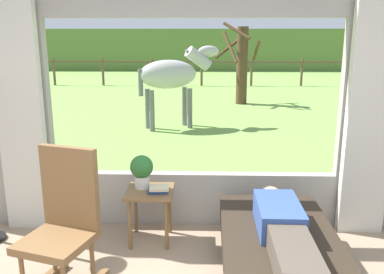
# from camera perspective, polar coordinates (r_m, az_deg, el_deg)

# --- Properties ---
(back_wall_with_window) EXTENTS (5.20, 0.12, 2.55)m
(back_wall_with_window) POSITION_cam_1_polar(r_m,az_deg,el_deg) (4.05, 0.19, 4.30)
(back_wall_with_window) COLOR #9E998E
(back_wall_with_window) RESTS_ON ground_plane
(curtain_panel_left) EXTENTS (0.44, 0.10, 2.40)m
(curtain_panel_left) POSITION_cam_1_polar(r_m,az_deg,el_deg) (4.31, -22.98, 3.11)
(curtain_panel_left) COLOR beige
(curtain_panel_left) RESTS_ON ground_plane
(curtain_panel_right) EXTENTS (0.44, 0.10, 2.40)m
(curtain_panel_right) POSITION_cam_1_polar(r_m,az_deg,el_deg) (4.23, 23.73, 2.85)
(curtain_panel_right) COLOR beige
(curtain_panel_right) RESTS_ON ground_plane
(outdoor_pasture_lawn) EXTENTS (36.00, 21.68, 0.02)m
(outdoor_pasture_lawn) POSITION_cam_1_polar(r_m,az_deg,el_deg) (15.01, 1.30, 6.52)
(outdoor_pasture_lawn) COLOR #759E47
(outdoor_pasture_lawn) RESTS_ON ground_plane
(distant_hill_ridge) EXTENTS (36.00, 2.00, 2.40)m
(distant_hill_ridge) POSITION_cam_1_polar(r_m,az_deg,el_deg) (24.74, 1.49, 12.16)
(distant_hill_ridge) COLOR #5A7939
(distant_hill_ridge) RESTS_ON ground_plane
(recliner_sofa) EXTENTS (0.92, 1.71, 0.42)m
(recliner_sofa) POSITION_cam_1_polar(r_m,az_deg,el_deg) (3.39, 12.21, -16.60)
(recliner_sofa) COLOR black
(recliner_sofa) RESTS_ON ground_plane
(reclining_person) EXTENTS (0.35, 1.43, 0.22)m
(reclining_person) POSITION_cam_1_polar(r_m,az_deg,el_deg) (3.21, 12.66, -12.36)
(reclining_person) COLOR #334C8C
(reclining_person) RESTS_ON recliner_sofa
(rocking_chair) EXTENTS (0.64, 0.79, 1.12)m
(rocking_chair) POSITION_cam_1_polar(r_m,az_deg,el_deg) (3.30, -17.60, -11.44)
(rocking_chair) COLOR brown
(rocking_chair) RESTS_ON ground_plane
(side_table) EXTENTS (0.44, 0.44, 0.52)m
(side_table) POSITION_cam_1_polar(r_m,az_deg,el_deg) (3.91, -5.93, -8.71)
(side_table) COLOR brown
(side_table) RESTS_ON ground_plane
(potted_plant) EXTENTS (0.22, 0.22, 0.32)m
(potted_plant) POSITION_cam_1_polar(r_m,az_deg,el_deg) (3.88, -7.09, -4.56)
(potted_plant) COLOR silver
(potted_plant) RESTS_ON side_table
(book_stack) EXTENTS (0.20, 0.16, 0.06)m
(book_stack) POSITION_cam_1_polar(r_m,az_deg,el_deg) (3.80, -4.73, -7.34)
(book_stack) COLOR #23478C
(book_stack) RESTS_ON side_table
(horse) EXTENTS (1.78, 1.06, 1.73)m
(horse) POSITION_cam_1_polar(r_m,az_deg,el_deg) (8.61, -2.82, 8.72)
(horse) COLOR #B2B2AD
(horse) RESTS_ON outdoor_pasture_lawn
(pasture_tree) EXTENTS (1.24, 1.35, 2.33)m
(pasture_tree) POSITION_cam_1_polar(r_m,az_deg,el_deg) (11.95, 6.98, 10.31)
(pasture_tree) COLOR #4C3823
(pasture_tree) RESTS_ON outdoor_pasture_lawn
(pasture_fence_line) EXTENTS (16.10, 0.10, 1.10)m
(pasture_fence_line) POSITION_cam_1_polar(r_m,az_deg,el_deg) (16.49, 1.36, 9.74)
(pasture_fence_line) COLOR brown
(pasture_fence_line) RESTS_ON outdoor_pasture_lawn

